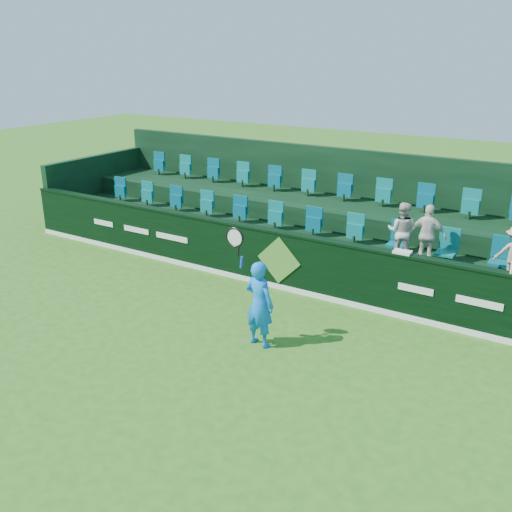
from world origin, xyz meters
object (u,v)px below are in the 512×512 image
Objects in this scene: tennis_player at (259,303)px; spectator_middle at (428,235)px; spectator_left at (402,231)px; towel at (402,252)px.

spectator_middle is (1.92, 3.66, 0.62)m from tennis_player.
spectator_left is 0.98× the size of spectator_middle.
spectator_middle is at bearing 62.32° from tennis_player.
tennis_player is at bearing -124.57° from towel.
spectator_middle is 1.14m from towel.
spectator_middle is (0.57, 0.00, 0.01)m from spectator_left.
spectator_middle reaches higher than towel.
spectator_left is 3.71× the size of towel.
spectator_left reaches higher than towel.
tennis_player is 4.18m from spectator_middle.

